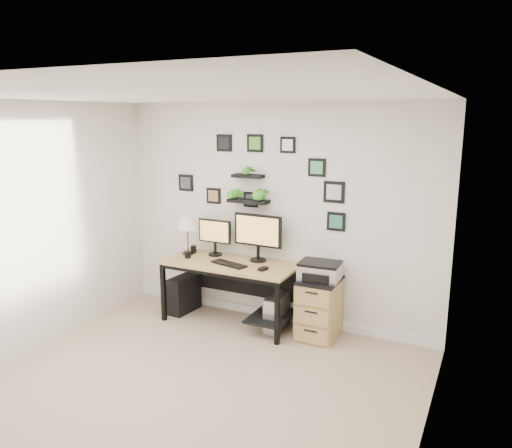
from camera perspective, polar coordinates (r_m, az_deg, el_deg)
The scene contains 14 objects.
room at distance 6.26m, azimuth 1.97°, elevation -10.22°, with size 4.00×4.00×4.00m.
desk at distance 5.95m, azimuth -2.56°, elevation -5.52°, with size 1.60×0.70×0.75m.
monitor_left at distance 6.14m, azimuth -4.74°, elevation -1.22°, with size 0.44×0.18×0.45m.
monitor_right at distance 5.86m, azimuth 0.21°, elevation -1.11°, with size 0.61×0.20×0.57m.
keyboard at distance 5.80m, azimuth -3.10°, elevation -4.58°, with size 0.45×0.14×0.02m, color black.
mouse at distance 5.60m, azimuth 0.81°, elevation -5.14°, with size 0.07×0.11×0.03m, color black.
table_lamp at distance 6.22m, azimuth -7.85°, elevation 0.01°, with size 0.23×0.23×0.48m.
mug at distance 6.12m, azimuth -7.82°, elevation -3.50°, with size 0.07×0.07×0.08m, color black.
pen_cup at distance 6.34m, azimuth -7.16°, elevation -2.86°, with size 0.07×0.07×0.09m, color black.
pc_tower_black at distance 6.45m, azimuth -8.24°, elevation -7.91°, with size 0.20×0.46×0.46m, color black.
pc_tower_grey at distance 5.88m, azimuth 2.38°, elevation -10.09°, with size 0.20×0.42×0.41m.
file_cabinet at distance 5.70m, azimuth 7.20°, elevation -9.53°, with size 0.43×0.53×0.67m.
printer at distance 5.56m, azimuth 7.30°, elevation -5.33°, with size 0.46×0.38×0.20m.
wall_decor at distance 5.88m, azimuth -0.22°, elevation 4.69°, with size 2.21×0.18×1.05m.
Camera 1 is at (2.36, -3.30, 2.43)m, focal length 35.00 mm.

